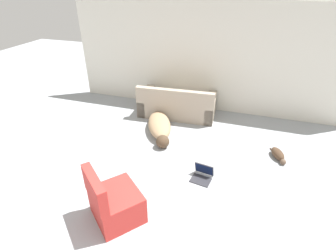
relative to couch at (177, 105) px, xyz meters
The scene contains 7 objects.
ground_plane 3.79m from the couch, 81.49° to the right, with size 20.00×20.00×0.00m, color #999EA3.
wall_back 1.32m from the couch, 46.84° to the left, with size 6.80×0.06×2.59m.
couch is the anchor object (origin of this frame).
dog 0.95m from the couch, 98.01° to the right, with size 0.92×1.56×0.31m.
cat 2.58m from the couch, 25.98° to the right, with size 0.32×0.54×0.16m.
laptop_open 2.37m from the couch, 63.28° to the right, with size 0.38×0.37×0.25m.
side_chair 3.33m from the couch, 89.30° to the right, with size 0.91×0.90×0.85m.
Camera 1 is at (0.99, -1.84, 3.03)m, focal length 28.00 mm.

